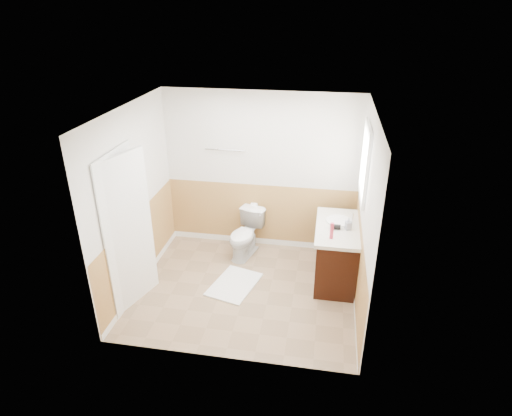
% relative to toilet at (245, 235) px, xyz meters
% --- Properties ---
extents(floor, '(3.00, 3.00, 0.00)m').
position_rel_toilet_xyz_m(floor, '(0.18, -0.90, -0.36)').
color(floor, '#8C7051').
rests_on(floor, ground).
extents(ceiling, '(3.00, 3.00, 0.00)m').
position_rel_toilet_xyz_m(ceiling, '(0.18, -0.90, 2.14)').
color(ceiling, white).
rests_on(ceiling, floor).
extents(wall_back, '(3.00, 0.00, 3.00)m').
position_rel_toilet_xyz_m(wall_back, '(0.18, 0.40, 0.89)').
color(wall_back, silver).
rests_on(wall_back, floor).
extents(wall_front, '(3.00, 0.00, 3.00)m').
position_rel_toilet_xyz_m(wall_front, '(0.18, -2.20, 0.89)').
color(wall_front, silver).
rests_on(wall_front, floor).
extents(wall_left, '(0.00, 3.00, 3.00)m').
position_rel_toilet_xyz_m(wall_left, '(-1.32, -0.90, 0.89)').
color(wall_left, silver).
rests_on(wall_left, floor).
extents(wall_right, '(0.00, 3.00, 3.00)m').
position_rel_toilet_xyz_m(wall_right, '(1.68, -0.90, 0.89)').
color(wall_right, silver).
rests_on(wall_right, floor).
extents(wainscot_back, '(3.00, 0.00, 3.00)m').
position_rel_toilet_xyz_m(wainscot_back, '(0.18, 0.39, 0.14)').
color(wainscot_back, tan).
rests_on(wainscot_back, floor).
extents(wainscot_front, '(3.00, 0.00, 3.00)m').
position_rel_toilet_xyz_m(wainscot_front, '(0.18, -2.18, 0.14)').
color(wainscot_front, tan).
rests_on(wainscot_front, floor).
extents(wainscot_left, '(0.00, 2.60, 2.60)m').
position_rel_toilet_xyz_m(wainscot_left, '(-1.31, -0.90, 0.14)').
color(wainscot_left, tan).
rests_on(wainscot_left, floor).
extents(wainscot_right, '(0.00, 2.60, 2.60)m').
position_rel_toilet_xyz_m(wainscot_right, '(1.67, -0.90, 0.14)').
color(wainscot_right, tan).
rests_on(wainscot_right, floor).
extents(toilet, '(0.57, 0.79, 0.72)m').
position_rel_toilet_xyz_m(toilet, '(0.00, 0.00, 0.00)').
color(toilet, white).
rests_on(toilet, floor).
extents(bath_mat, '(0.74, 0.92, 0.02)m').
position_rel_toilet_xyz_m(bath_mat, '(0.00, -0.83, -0.35)').
color(bath_mat, white).
rests_on(bath_mat, floor).
extents(vanity_cabinet, '(0.55, 1.10, 0.80)m').
position_rel_toilet_xyz_m(vanity_cabinet, '(1.39, -0.41, 0.04)').
color(vanity_cabinet, black).
rests_on(vanity_cabinet, floor).
extents(vanity_knob_left, '(0.03, 0.03, 0.03)m').
position_rel_toilet_xyz_m(vanity_knob_left, '(1.09, -0.51, 0.19)').
color(vanity_knob_left, '#B5B5BC').
rests_on(vanity_knob_left, vanity_cabinet).
extents(vanity_knob_right, '(0.03, 0.03, 0.03)m').
position_rel_toilet_xyz_m(vanity_knob_right, '(1.09, -0.31, 0.19)').
color(vanity_knob_right, silver).
rests_on(vanity_knob_right, vanity_cabinet).
extents(countertop, '(0.60, 1.15, 0.05)m').
position_rel_toilet_xyz_m(countertop, '(1.38, -0.41, 0.47)').
color(countertop, beige).
rests_on(countertop, vanity_cabinet).
extents(sink_basin, '(0.36, 0.36, 0.02)m').
position_rel_toilet_xyz_m(sink_basin, '(1.39, -0.26, 0.50)').
color(sink_basin, white).
rests_on(sink_basin, countertop).
extents(faucet, '(0.02, 0.02, 0.14)m').
position_rel_toilet_xyz_m(faucet, '(1.57, -0.26, 0.56)').
color(faucet, silver).
rests_on(faucet, countertop).
extents(lotion_bottle, '(0.05, 0.05, 0.22)m').
position_rel_toilet_xyz_m(lotion_bottle, '(1.29, -0.76, 0.60)').
color(lotion_bottle, '#C03146').
rests_on(lotion_bottle, countertop).
extents(soap_dispenser, '(0.10, 0.10, 0.17)m').
position_rel_toilet_xyz_m(soap_dispenser, '(1.51, -0.48, 0.58)').
color(soap_dispenser, gray).
rests_on(soap_dispenser, countertop).
extents(hair_dryer_body, '(0.14, 0.07, 0.07)m').
position_rel_toilet_xyz_m(hair_dryer_body, '(1.34, -0.50, 0.53)').
color(hair_dryer_body, black).
rests_on(hair_dryer_body, countertop).
extents(hair_dryer_handle, '(0.03, 0.03, 0.07)m').
position_rel_toilet_xyz_m(hair_dryer_handle, '(1.31, -0.50, 0.50)').
color(hair_dryer_handle, black).
rests_on(hair_dryer_handle, countertop).
extents(mirror_panel, '(0.02, 0.35, 0.90)m').
position_rel_toilet_xyz_m(mirror_panel, '(1.66, 0.20, 1.19)').
color(mirror_panel, silver).
rests_on(mirror_panel, wall_right).
extents(window_frame, '(0.04, 0.80, 1.00)m').
position_rel_toilet_xyz_m(window_frame, '(1.65, -0.31, 1.39)').
color(window_frame, white).
rests_on(window_frame, wall_right).
extents(window_glass, '(0.01, 0.70, 0.90)m').
position_rel_toilet_xyz_m(window_glass, '(1.67, -0.31, 1.39)').
color(window_glass, white).
rests_on(window_glass, wall_right).
extents(door, '(0.29, 0.78, 2.04)m').
position_rel_toilet_xyz_m(door, '(-1.22, -1.35, 0.66)').
color(door, white).
rests_on(door, wall_left).
extents(door_frame, '(0.02, 0.92, 2.10)m').
position_rel_toilet_xyz_m(door_frame, '(-1.29, -1.35, 0.67)').
color(door_frame, white).
rests_on(door_frame, wall_left).
extents(door_knob, '(0.06, 0.06, 0.06)m').
position_rel_toilet_xyz_m(door_knob, '(-1.16, -1.02, 0.59)').
color(door_knob, silver).
rests_on(door_knob, door).
extents(towel_bar, '(0.62, 0.02, 0.02)m').
position_rel_toilet_xyz_m(towel_bar, '(-0.37, 0.35, 1.24)').
color(towel_bar, silver).
rests_on(towel_bar, wall_back).
extents(tp_holder_bar, '(0.14, 0.02, 0.02)m').
position_rel_toilet_xyz_m(tp_holder_bar, '(0.08, 0.33, 0.34)').
color(tp_holder_bar, silver).
rests_on(tp_holder_bar, wall_back).
extents(tp_roll, '(0.10, 0.11, 0.11)m').
position_rel_toilet_xyz_m(tp_roll, '(0.08, 0.33, 0.34)').
color(tp_roll, white).
rests_on(tp_roll, tp_holder_bar).
extents(tp_sheet, '(0.10, 0.01, 0.16)m').
position_rel_toilet_xyz_m(tp_sheet, '(0.08, 0.33, 0.23)').
color(tp_sheet, white).
rests_on(tp_sheet, tp_roll).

